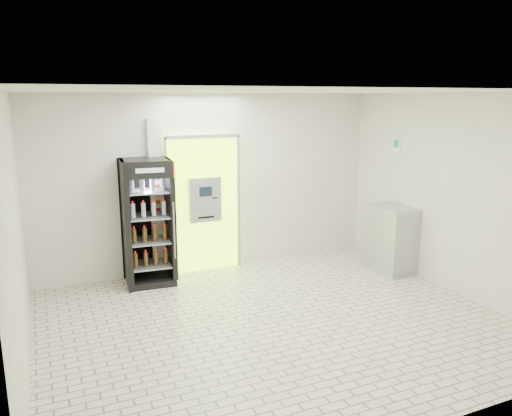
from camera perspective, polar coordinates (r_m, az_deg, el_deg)
ground at (r=6.81m, az=2.23°, el=-12.93°), size 6.00×6.00×0.00m
room_shell at (r=6.25m, az=2.38°, el=2.51°), size 6.00×6.00×6.00m
atm_assembly at (r=8.51m, az=-6.07°, el=0.55°), size 1.30×0.24×2.33m
pillar at (r=8.32m, az=-11.28°, el=1.01°), size 0.22×0.11×2.60m
beverage_cooler at (r=8.07m, az=-12.25°, el=-1.86°), size 0.81×0.75×2.00m
steel_cabinet at (r=8.86m, az=15.09°, el=-3.39°), size 0.61×0.87×1.12m
exit_sign at (r=9.00m, az=15.75°, el=6.94°), size 0.02×0.22×0.26m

